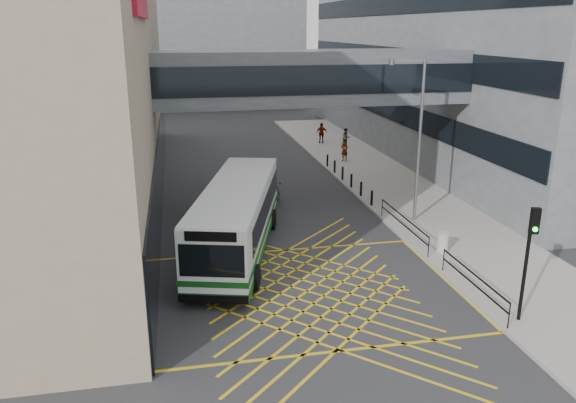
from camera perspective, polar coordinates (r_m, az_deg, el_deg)
ground at (r=23.06m, az=1.97°, el=-9.10°), size 120.00×120.00×0.00m
building_right at (r=52.67m, az=22.74°, el=15.73°), size 24.09×44.00×20.00m
building_far at (r=80.15m, az=-9.67°, el=16.14°), size 28.00×16.00×18.00m
skybridge at (r=33.15m, az=2.43°, el=12.51°), size 20.00×4.10×3.00m
pavement at (r=39.06m, az=9.84°, el=1.93°), size 6.00×54.00×0.16m
box_junction at (r=23.06m, az=1.97°, el=-9.09°), size 12.00×9.00×0.01m
bus at (r=26.39m, az=-5.17°, el=-1.53°), size 5.72×12.06×3.30m
car_white at (r=28.24m, az=-7.78°, el=-2.55°), size 2.46×4.85×1.48m
car_dark at (r=38.23m, az=-5.41°, el=2.74°), size 2.30×4.65×1.40m
car_silver at (r=35.86m, az=-3.35°, el=1.73°), size 3.06×4.55×1.31m
traffic_light at (r=21.08m, az=23.33°, el=-4.40°), size 0.33×0.51×4.30m
street_lamp at (r=30.28m, az=12.91°, el=6.93°), size 1.95×0.53×8.55m
litter_bin at (r=27.33m, az=15.43°, el=-3.97°), size 0.54×0.54×0.94m
kerb_railings at (r=26.20m, az=14.33°, el=-4.23°), size 0.05×12.54×1.00m
bollards at (r=38.04m, az=6.00°, el=2.51°), size 0.14×10.14×0.90m
pedestrian_a at (r=44.51m, az=5.76°, el=5.24°), size 0.83×0.73×1.74m
pedestrian_b at (r=49.39m, az=5.91°, el=6.41°), size 0.85×0.51×1.71m
pedestrian_c at (r=51.34m, az=3.44°, el=6.95°), size 1.12×0.61×1.83m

